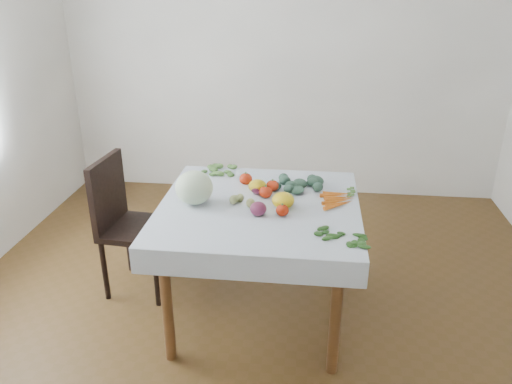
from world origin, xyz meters
The scene contains 19 objects.
ground centered at (0.00, 0.00, 0.00)m, with size 4.00×4.00×0.00m, color brown.
back_wall centered at (0.00, 2.00, 1.35)m, with size 4.00×0.04×2.70m, color white.
table centered at (0.00, 0.00, 0.65)m, with size 1.00×1.00×0.75m.
tablecloth centered at (0.00, 0.00, 0.75)m, with size 1.12×1.12×0.01m, color silver.
chair centered at (-0.89, 0.22, 0.52)m, with size 0.45×0.45×0.91m.
cabbage centered at (-0.37, -0.02, 0.85)m, with size 0.21×0.21×0.19m, color beige.
tomato_a centered at (-0.12, 0.29, 0.79)m, with size 0.08×0.08×0.07m, color #B7240C.
tomato_b centered at (0.06, 0.20, 0.79)m, with size 0.08×0.08×0.07m, color #B7240C.
tomato_c centered at (0.03, 0.10, 0.79)m, with size 0.08×0.08×0.07m, color #B7240C.
tomato_d centered at (0.14, -0.13, 0.79)m, with size 0.07×0.07×0.06m, color #B7240C.
heirloom_back centered at (-0.03, 0.17, 0.79)m, with size 0.11×0.11×0.08m, color yellow.
heirloom_front centered at (0.14, -0.02, 0.80)m, with size 0.13×0.13×0.09m, color yellow.
onion_a centered at (-0.03, 0.15, 0.79)m, with size 0.08×0.08×0.07m, color #54183D.
onion_b centered at (0.01, -0.14, 0.79)m, with size 0.09×0.09×0.08m, color #54183D.
tomatillo_cluster centered at (-0.09, -0.01, 0.78)m, with size 0.11×0.11×0.04m.
carrot_bunch centered at (0.44, 0.09, 0.77)m, with size 0.18×0.25×0.03m.
kale_bunch centered at (0.19, 0.25, 0.78)m, with size 0.32×0.30×0.05m.
basil_bunch centered at (0.44, -0.34, 0.76)m, with size 0.26×0.19×0.01m.
dill_bunch centered at (-0.31, 0.48, 0.77)m, with size 0.22×0.17×0.02m.
Camera 1 is at (0.28, -2.54, 1.95)m, focal length 35.00 mm.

